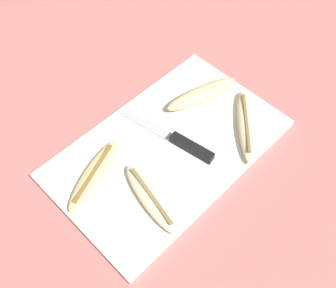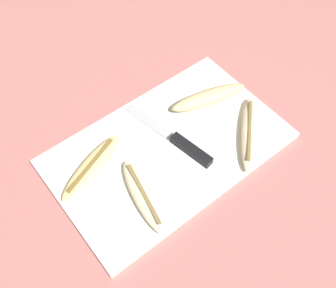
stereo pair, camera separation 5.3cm
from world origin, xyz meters
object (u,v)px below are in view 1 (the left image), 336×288
banana_bright_far (151,198)px  banana_golden_short (94,175)px  banana_mellow_near (202,94)px  banana_cream_curved (246,125)px  knife (183,143)px

banana_bright_far → banana_golden_short: 0.12m
banana_mellow_near → banana_cream_curved: (0.00, -0.12, -0.00)m
knife → banana_mellow_near: (0.12, 0.06, 0.01)m
banana_cream_curved → banana_mellow_near: bearing=91.9°
knife → banana_golden_short: bearing=148.7°
banana_bright_far → banana_cream_curved: same height
banana_mellow_near → banana_golden_short: bearing=177.4°
knife → banana_mellow_near: 0.13m
banana_bright_far → banana_mellow_near: bearing=22.0°
banana_mellow_near → banana_golden_short: banana_mellow_near is taller
banana_mellow_near → banana_cream_curved: 0.12m
banana_bright_far → banana_golden_short: (-0.04, 0.12, -0.00)m
knife → banana_bright_far: 0.14m
banana_cream_curved → knife: bearing=152.5°
banana_mellow_near → banana_bright_far: banana_mellow_near is taller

